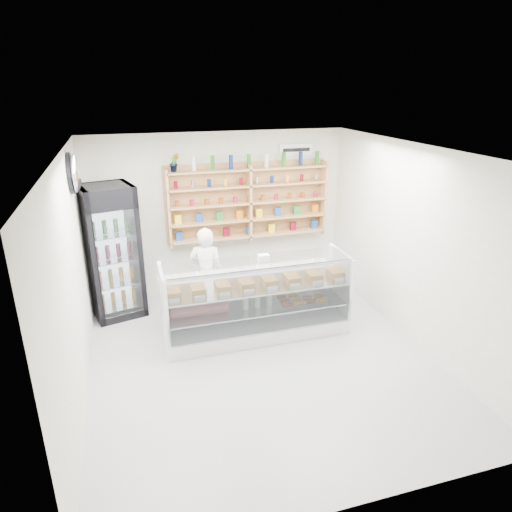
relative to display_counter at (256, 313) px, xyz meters
name	(u,v)px	position (x,y,z in m)	size (l,w,h in m)	color
room	(261,263)	(-0.13, -0.65, 1.07)	(5.00, 5.00, 5.00)	#ADACB1
display_counter	(256,313)	(0.00, 0.00, 0.00)	(2.72, 0.81, 1.19)	white
shop_worker	(206,273)	(-0.60, 0.75, 0.41)	(0.55, 0.36, 1.50)	silver
drinks_cooler	(112,252)	(-1.98, 1.29, 0.73)	(0.92, 0.91, 2.12)	black
wall_shelving	(249,203)	(0.37, 1.69, 1.26)	(2.84, 0.28, 1.33)	tan
potted_plant	(174,163)	(-0.88, 1.69, 2.01)	(0.17, 0.13, 0.30)	#1E6626
security_mirror	(75,173)	(-2.30, 0.55, 2.12)	(0.15, 0.50, 0.50)	silver
wall_sign	(296,150)	(1.27, 1.82, 2.12)	(0.62, 0.03, 0.20)	white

